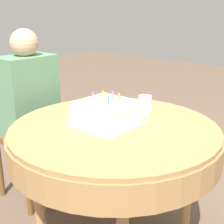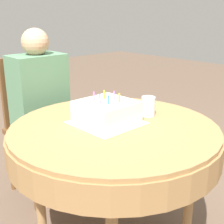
{
  "view_description": "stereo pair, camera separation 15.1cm",
  "coord_description": "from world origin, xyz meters",
  "px_view_note": "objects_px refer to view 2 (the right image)",
  "views": [
    {
      "loc": [
        -1.09,
        -0.92,
        1.24
      ],
      "look_at": [
        0.0,
        0.02,
        0.77
      ],
      "focal_mm": 50.0,
      "sensor_mm": 36.0,
      "label": 1
    },
    {
      "loc": [
        -0.98,
        -1.03,
        1.24
      ],
      "look_at": [
        0.0,
        0.02,
        0.77
      ],
      "focal_mm": 50.0,
      "sensor_mm": 36.0,
      "label": 2
    }
  ],
  "objects_px": {
    "chair": "(36,121)",
    "birthday_cake": "(107,112)",
    "drinking_glass": "(148,106)",
    "person": "(41,100)"
  },
  "relations": [
    {
      "from": "person",
      "to": "drinking_glass",
      "type": "bearing_deg",
      "value": -73.26
    },
    {
      "from": "chair",
      "to": "drinking_glass",
      "type": "xyz_separation_m",
      "value": [
        0.21,
        -0.83,
        0.25
      ]
    },
    {
      "from": "chair",
      "to": "drinking_glass",
      "type": "distance_m",
      "value": 0.89
    },
    {
      "from": "chair",
      "to": "birthday_cake",
      "type": "xyz_separation_m",
      "value": [
        -0.02,
        -0.76,
        0.25
      ]
    },
    {
      "from": "chair",
      "to": "person",
      "type": "height_order",
      "value": "person"
    },
    {
      "from": "person",
      "to": "birthday_cake",
      "type": "relative_size",
      "value": 4.5
    },
    {
      "from": "person",
      "to": "drinking_glass",
      "type": "height_order",
      "value": "person"
    },
    {
      "from": "chair",
      "to": "birthday_cake",
      "type": "height_order",
      "value": "chair"
    },
    {
      "from": "person",
      "to": "chair",
      "type": "bearing_deg",
      "value": 90.0
    },
    {
      "from": "birthday_cake",
      "to": "drinking_glass",
      "type": "relative_size",
      "value": 2.46
    }
  ]
}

